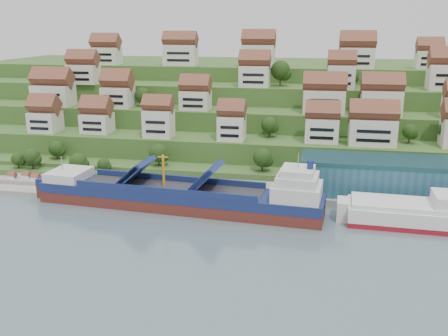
# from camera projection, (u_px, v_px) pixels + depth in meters

# --- Properties ---
(ground) EXTENTS (300.00, 300.00, 0.00)m
(ground) POSITION_uv_depth(u_px,v_px,m) (215.00, 211.00, 133.25)
(ground) COLOR slate
(ground) RESTS_ON ground
(quay) EXTENTS (180.00, 14.00, 2.20)m
(quay) POSITION_uv_depth(u_px,v_px,m) (293.00, 194.00, 143.50)
(quay) COLOR gray
(quay) RESTS_ON ground
(pebble_beach) EXTENTS (45.00, 20.00, 1.00)m
(pebble_beach) POSITION_uv_depth(u_px,v_px,m) (40.00, 183.00, 154.89)
(pebble_beach) COLOR gray
(pebble_beach) RESTS_ON ground
(hillside) EXTENTS (260.00, 128.00, 31.00)m
(hillside) POSITION_uv_depth(u_px,v_px,m) (261.00, 109.00, 228.04)
(hillside) COLOR #2D4C1E
(hillside) RESTS_ON ground
(hillside_village) EXTENTS (158.49, 60.87, 28.97)m
(hillside_village) POSITION_uv_depth(u_px,v_px,m) (258.00, 91.00, 183.37)
(hillside_village) COLOR beige
(hillside_village) RESTS_ON ground
(hillside_trees) EXTENTS (139.40, 62.08, 31.73)m
(hillside_trees) POSITION_uv_depth(u_px,v_px,m) (211.00, 116.00, 173.60)
(hillside_trees) COLOR #234115
(hillside_trees) RESTS_ON ground
(warehouse) EXTENTS (60.00, 15.00, 10.00)m
(warehouse) POSITION_uv_depth(u_px,v_px,m) (411.00, 178.00, 137.93)
(warehouse) COLOR #27566C
(warehouse) RESTS_ON quay
(flagpole) EXTENTS (1.28, 0.16, 8.00)m
(flagpole) POSITION_uv_depth(u_px,v_px,m) (286.00, 179.00, 137.52)
(flagpole) COLOR gray
(flagpole) RESTS_ON quay
(beach_huts) EXTENTS (14.40, 3.70, 2.20)m
(beach_huts) POSITION_uv_depth(u_px,v_px,m) (31.00, 179.00, 153.63)
(beach_huts) COLOR white
(beach_huts) RESTS_ON pebble_beach
(cargo_ship) EXTENTS (78.58, 17.99, 17.27)m
(cargo_ship) POSITION_uv_depth(u_px,v_px,m) (186.00, 197.00, 134.26)
(cargo_ship) COLOR #56211A
(cargo_ship) RESTS_ON ground
(second_ship) EXTENTS (32.79, 13.15, 9.39)m
(second_ship) POSITION_uv_depth(u_px,v_px,m) (418.00, 214.00, 123.16)
(second_ship) COLOR maroon
(second_ship) RESTS_ON ground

